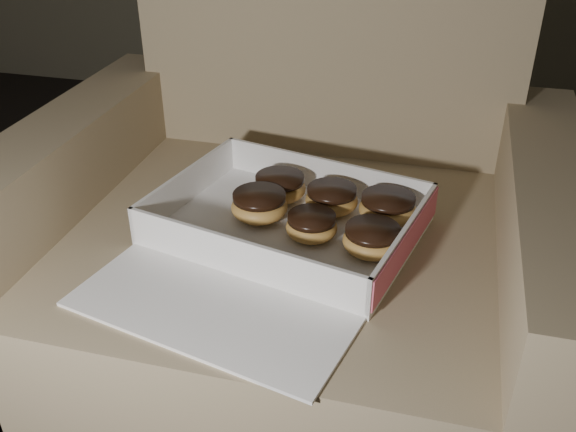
# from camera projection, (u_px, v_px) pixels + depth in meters

# --- Properties ---
(armchair) EXTENTS (0.85, 0.72, 0.89)m
(armchair) POSITION_uv_depth(u_px,v_px,m) (294.00, 267.00, 1.09)
(armchair) COLOR #867855
(armchair) RESTS_ON floor
(bakery_box) EXTENTS (0.45, 0.50, 0.06)m
(bakery_box) POSITION_uv_depth(u_px,v_px,m) (277.00, 238.00, 0.93)
(bakery_box) COLOR white
(bakery_box) RESTS_ON armchair
(donut_a) EXTENTS (0.08, 0.08, 0.04)m
(donut_a) POSITION_uv_depth(u_px,v_px,m) (332.00, 199.00, 0.99)
(donut_a) COLOR gold
(donut_a) RESTS_ON bakery_box
(donut_b) EXTENTS (0.08, 0.08, 0.04)m
(donut_b) POSITION_uv_depth(u_px,v_px,m) (312.00, 226.00, 0.93)
(donut_b) COLOR gold
(donut_b) RESTS_ON bakery_box
(donut_c) EXTENTS (0.09, 0.09, 0.04)m
(donut_c) POSITION_uv_depth(u_px,v_px,m) (388.00, 208.00, 0.97)
(donut_c) COLOR gold
(donut_c) RESTS_ON bakery_box
(donut_d) EXTENTS (0.08, 0.08, 0.04)m
(donut_d) POSITION_uv_depth(u_px,v_px,m) (372.00, 239.00, 0.89)
(donut_d) COLOR gold
(donut_d) RESTS_ON bakery_box
(donut_e) EXTENTS (0.08, 0.08, 0.04)m
(donut_e) POSITION_uv_depth(u_px,v_px,m) (280.00, 187.00, 1.03)
(donut_e) COLOR gold
(donut_e) RESTS_ON bakery_box
(donut_f) EXTENTS (0.09, 0.09, 0.04)m
(donut_f) POSITION_uv_depth(u_px,v_px,m) (259.00, 205.00, 0.97)
(donut_f) COLOR gold
(donut_f) RESTS_ON bakery_box
(crumb_a) EXTENTS (0.01, 0.01, 0.00)m
(crumb_a) POSITION_uv_depth(u_px,v_px,m) (193.00, 242.00, 0.93)
(crumb_a) COLOR black
(crumb_a) RESTS_ON bakery_box
(crumb_b) EXTENTS (0.01, 0.01, 0.00)m
(crumb_b) POSITION_uv_depth(u_px,v_px,m) (318.00, 287.00, 0.83)
(crumb_b) COLOR black
(crumb_b) RESTS_ON bakery_box
(crumb_c) EXTENTS (0.01, 0.01, 0.00)m
(crumb_c) POSITION_uv_depth(u_px,v_px,m) (290.00, 275.00, 0.86)
(crumb_c) COLOR black
(crumb_c) RESTS_ON bakery_box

